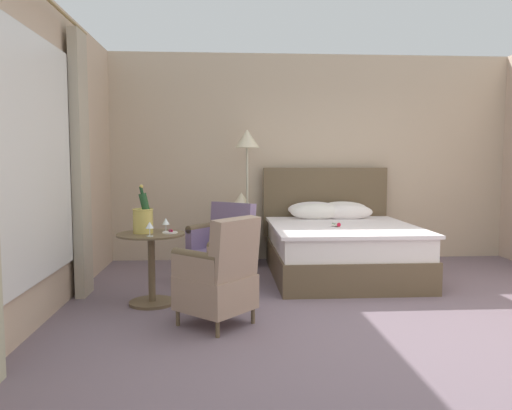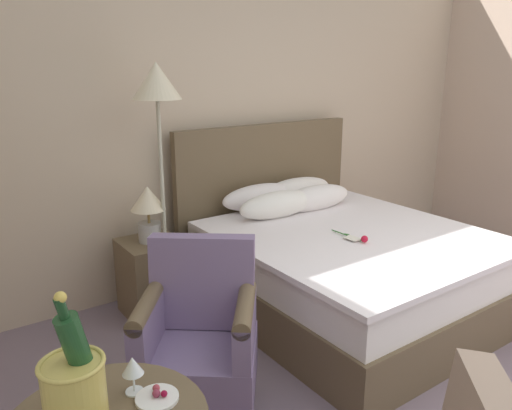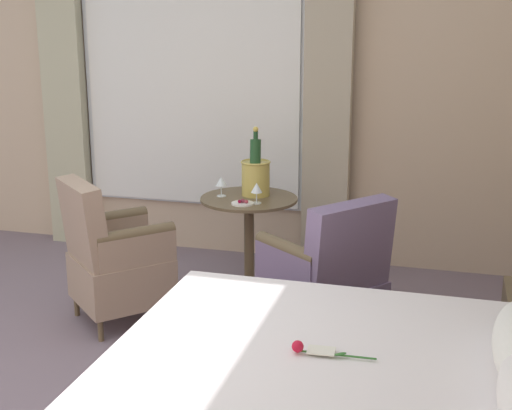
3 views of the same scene
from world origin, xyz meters
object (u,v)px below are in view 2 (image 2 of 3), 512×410
object	(u,v)px
bed	(337,261)
wine_glass_near_edge	(133,367)
floor_lamp_brass	(158,106)
champagne_bucket	(75,386)
nightstand	(153,278)
snack_plate	(157,397)
armchair_by_window	(199,340)
bedside_lamp	(148,207)

from	to	relation	value
bed	wine_glass_near_edge	size ratio (longest dim) A/B	14.56
bed	floor_lamp_brass	world-z (taller)	floor_lamp_brass
champagne_bucket	nightstand	bearing A→B (deg)	60.47
snack_plate	armchair_by_window	bearing A→B (deg)	51.91
bedside_lamp	floor_lamp_brass	xyz separation A→B (m)	(0.08, -0.09, 0.72)
nightstand	snack_plate	world-z (taller)	snack_plate
floor_lamp_brass	wine_glass_near_edge	bearing A→B (deg)	-118.27
nightstand	floor_lamp_brass	world-z (taller)	floor_lamp_brass
floor_lamp_brass	armchair_by_window	xyz separation A→B (m)	(-0.33, -1.09, -1.13)
champagne_bucket	armchair_by_window	distance (m)	1.12
bedside_lamp	champagne_bucket	world-z (taller)	champagne_bucket
nightstand	armchair_by_window	world-z (taller)	armchair_by_window
wine_glass_near_edge	snack_plate	bearing A→B (deg)	-58.61
wine_glass_near_edge	nightstand	bearing A→B (deg)	64.96
nightstand	wine_glass_near_edge	size ratio (longest dim) A/B	4.11
armchair_by_window	nightstand	bearing A→B (deg)	78.10
snack_plate	armchair_by_window	size ratio (longest dim) A/B	0.16
bed	champagne_bucket	size ratio (longest dim) A/B	4.27
floor_lamp_brass	wine_glass_near_edge	distance (m)	2.05
nightstand	snack_plate	distance (m)	2.06
snack_plate	armchair_by_window	xyz separation A→B (m)	(0.53, 0.68, -0.29)
snack_plate	champagne_bucket	bearing A→B (deg)	176.54
champagne_bucket	armchair_by_window	world-z (taller)	champagne_bucket
floor_lamp_brass	bed	bearing A→B (deg)	-28.90
wine_glass_near_edge	snack_plate	distance (m)	0.13
nightstand	armchair_by_window	distance (m)	1.22
champagne_bucket	wine_glass_near_edge	bearing A→B (deg)	17.35
bed	champagne_bucket	world-z (taller)	bed
snack_plate	wine_glass_near_edge	bearing A→B (deg)	121.39
nightstand	armchair_by_window	bearing A→B (deg)	-101.90
nightstand	bedside_lamp	world-z (taller)	bedside_lamp
bed	snack_plate	size ratio (longest dim) A/B	13.62
nightstand	snack_plate	size ratio (longest dim) A/B	3.84
nightstand	bedside_lamp	xyz separation A→B (m)	(-0.00, 0.00, 0.56)
nightstand	bed	bearing A→B (deg)	-30.56
bedside_lamp	armchair_by_window	size ratio (longest dim) A/B	0.44
bedside_lamp	snack_plate	xyz separation A→B (m)	(-0.78, -1.86, -0.12)
floor_lamp_brass	armchair_by_window	size ratio (longest dim) A/B	1.95
bedside_lamp	nightstand	bearing A→B (deg)	-0.00
bedside_lamp	snack_plate	world-z (taller)	bedside_lamp
floor_lamp_brass	wine_glass_near_edge	world-z (taller)	floor_lamp_brass
champagne_bucket	wine_glass_near_edge	size ratio (longest dim) A/B	3.41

